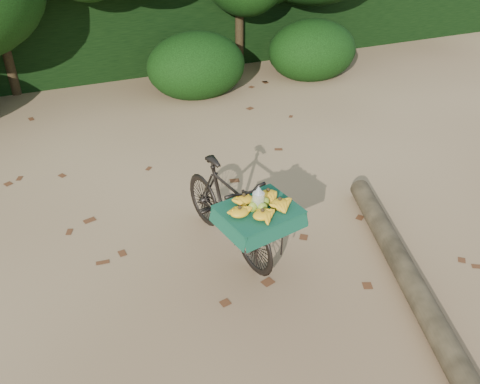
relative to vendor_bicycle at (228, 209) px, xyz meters
name	(u,v)px	position (x,y,z in m)	size (l,w,h in m)	color
ground	(187,234)	(-0.40, 0.39, -0.54)	(80.00, 80.00, 0.00)	tan
vendor_bicycle	(228,209)	(0.00, 0.00, 0.00)	(0.99, 1.88, 1.06)	black
fallen_log	(408,276)	(1.54, -1.31, -0.42)	(0.25, 0.25, 3.47)	brown
hedge_backdrop	(98,26)	(-0.40, 6.69, 0.36)	(26.00, 1.80, 1.80)	black
bush_clumps	(145,75)	(0.10, 4.69, -0.09)	(8.80, 1.70, 0.90)	black
leaf_litter	(172,206)	(-0.40, 1.04, -0.54)	(7.00, 7.30, 0.01)	#542C16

